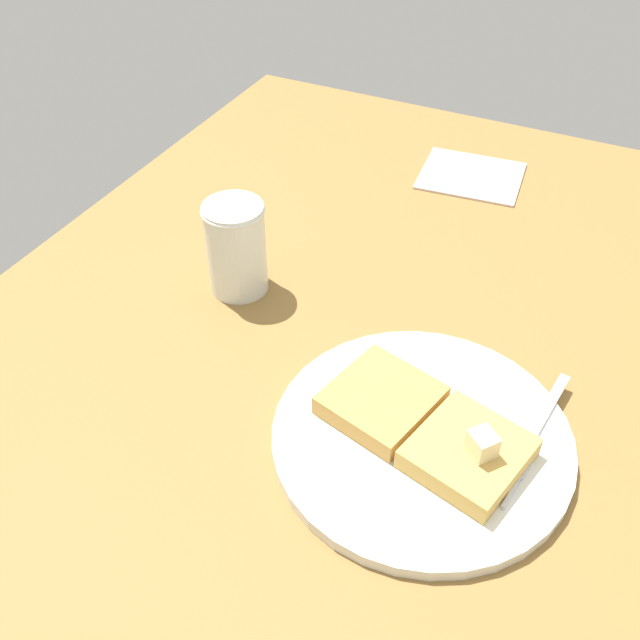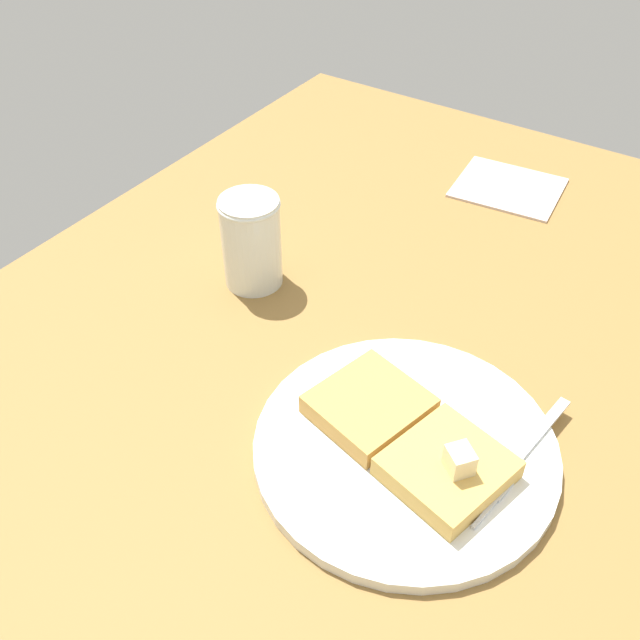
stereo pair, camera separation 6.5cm
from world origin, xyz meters
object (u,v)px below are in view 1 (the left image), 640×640
plate (422,437)px  napkin (471,176)px  fork (527,443)px  syrup_jar (236,250)px

plate → napkin: 44.95cm
fork → syrup_jar: size_ratio=1.60×
plate → syrup_jar: 27.28cm
plate → fork: 8.57cm
plate → syrup_jar: bearing=-25.0°
syrup_jar → fork: bearing=165.0°
syrup_jar → napkin: 36.44cm
plate → fork: (-8.12, -2.64, 0.69)cm
fork → syrup_jar: syrup_jar is taller
syrup_jar → napkin: (-15.50, -32.66, -4.60)cm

